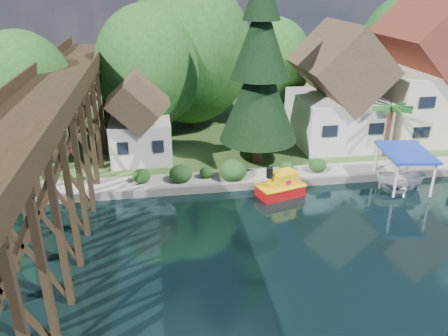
{
  "coord_description": "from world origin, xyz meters",
  "views": [
    {
      "loc": [
        -9.47,
        -21.46,
        14.83
      ],
      "look_at": [
        -5.16,
        6.0,
        2.78
      ],
      "focal_mm": 35.0,
      "sensor_mm": 36.0,
      "label": 1
    }
  ],
  "objects": [
    {
      "name": "tugboat",
      "position": [
        -0.78,
        6.62,
        0.75
      ],
      "size": [
        3.81,
        2.75,
        2.49
      ],
      "color": "#A90B0D",
      "rests_on": "ground"
    },
    {
      "name": "bank",
      "position": [
        0.0,
        34.0,
        0.25
      ],
      "size": [
        140.0,
        52.0,
        0.5
      ],
      "primitive_type": "cube",
      "color": "#305321",
      "rests_on": "ground"
    },
    {
      "name": "shrubs",
      "position": [
        -4.6,
        9.26,
        1.23
      ],
      "size": [
        15.76,
        2.47,
        1.7
      ],
      "color": "#163B15",
      "rests_on": "bank"
    },
    {
      "name": "boat_canopy",
      "position": [
        8.66,
        6.39,
        1.32
      ],
      "size": [
        4.02,
        5.18,
        3.08
      ],
      "color": "silver",
      "rests_on": "ground"
    },
    {
      "name": "shed",
      "position": [
        -11.0,
        14.5,
        3.83
      ],
      "size": [
        5.09,
        5.4,
        7.85
      ],
      "color": "silver",
      "rests_on": "bank"
    },
    {
      "name": "boat_white_a",
      "position": [
        8.8,
        6.27,
        0.36
      ],
      "size": [
        4.08,
        3.43,
        0.72
      ],
      "primitive_type": "imported",
      "rotation": [
        0.0,
        0.0,
        1.88
      ],
      "color": "silver",
      "rests_on": "ground"
    },
    {
      "name": "trestle_bridge",
      "position": [
        -16.0,
        5.17,
        5.35
      ],
      "size": [
        4.12,
        44.18,
        9.3
      ],
      "color": "black",
      "rests_on": "ground"
    },
    {
      "name": "house_left",
      "position": [
        7.0,
        16.0,
        5.14
      ],
      "size": [
        7.64,
        8.64,
        11.02
      ],
      "color": "silver",
      "rests_on": "bank"
    },
    {
      "name": "promenade",
      "position": [
        6.0,
        9.3,
        0.53
      ],
      "size": [
        50.0,
        2.6,
        0.06
      ],
      "primitive_type": "cube",
      "color": "gray",
      "rests_on": "bank"
    },
    {
      "name": "house_center",
      "position": [
        16.0,
        16.5,
        6.42
      ],
      "size": [
        8.65,
        9.18,
        13.89
      ],
      "color": "beige",
      "rests_on": "bank"
    },
    {
      "name": "seawall",
      "position": [
        4.0,
        8.0,
        0.31
      ],
      "size": [
        60.0,
        0.4,
        0.62
      ],
      "primitive_type": "cube",
      "color": "slate",
      "rests_on": "ground"
    },
    {
      "name": "bg_trees",
      "position": [
        1.0,
        21.25,
        7.29
      ],
      "size": [
        49.9,
        13.3,
        10.57
      ],
      "color": "#382314",
      "rests_on": "bank"
    },
    {
      "name": "conifer",
      "position": [
        -1.28,
        12.38,
        8.15
      ],
      "size": [
        6.45,
        6.45,
        15.89
      ],
      "color": "#382314",
      "rests_on": "bank"
    },
    {
      "name": "palm_tree",
      "position": [
        10.04,
        11.67,
        4.75
      ],
      "size": [
        4.23,
        4.23,
        4.87
      ],
      "color": "#382314",
      "rests_on": "bank"
    },
    {
      "name": "ground",
      "position": [
        0.0,
        0.0,
        0.0
      ],
      "size": [
        140.0,
        140.0,
        0.0
      ],
      "primitive_type": "plane",
      "color": "black",
      "rests_on": "ground"
    }
  ]
}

